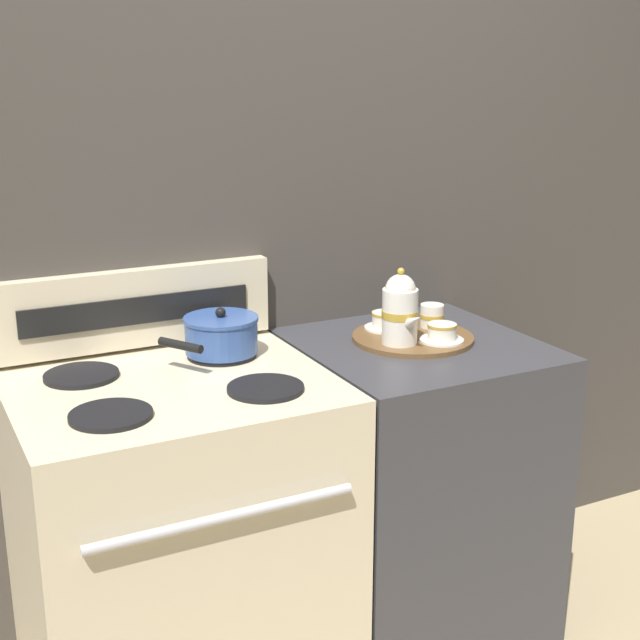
{
  "coord_description": "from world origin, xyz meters",
  "views": [
    {
      "loc": [
        -0.93,
        -1.99,
        1.65
      ],
      "look_at": [
        0.13,
        0.09,
        0.98
      ],
      "focal_mm": 50.0,
      "sensor_mm": 36.0,
      "label": 1
    }
  ],
  "objects_px": {
    "teacup_right": "(442,333)",
    "teapot": "(400,309)",
    "serving_tray": "(413,338)",
    "stove": "(180,546)",
    "saucepan": "(221,334)",
    "creamer_jug": "(432,316)",
    "teacup_left": "(386,321)"
  },
  "relations": [
    {
      "from": "stove",
      "to": "creamer_jug",
      "type": "height_order",
      "value": "creamer_jug"
    },
    {
      "from": "serving_tray",
      "to": "creamer_jug",
      "type": "bearing_deg",
      "value": 27.01
    },
    {
      "from": "teapot",
      "to": "teacup_right",
      "type": "relative_size",
      "value": 1.72
    },
    {
      "from": "teacup_right",
      "to": "teapot",
      "type": "bearing_deg",
      "value": 162.35
    },
    {
      "from": "serving_tray",
      "to": "creamer_jug",
      "type": "xyz_separation_m",
      "value": [
        0.1,
        0.05,
        0.04
      ]
    },
    {
      "from": "teapot",
      "to": "teacup_left",
      "type": "distance_m",
      "value": 0.16
    },
    {
      "from": "creamer_jug",
      "to": "teacup_left",
      "type": "bearing_deg",
      "value": 162.02
    },
    {
      "from": "saucepan",
      "to": "teacup_left",
      "type": "relative_size",
      "value": 2.3
    },
    {
      "from": "teapot",
      "to": "creamer_jug",
      "type": "xyz_separation_m",
      "value": [
        0.17,
        0.09,
        -0.06
      ]
    },
    {
      "from": "creamer_jug",
      "to": "stove",
      "type": "bearing_deg",
      "value": -174.09
    },
    {
      "from": "teacup_right",
      "to": "creamer_jug",
      "type": "height_order",
      "value": "creamer_jug"
    },
    {
      "from": "stove",
      "to": "teacup_left",
      "type": "height_order",
      "value": "teacup_left"
    },
    {
      "from": "stove",
      "to": "teapot",
      "type": "height_order",
      "value": "teapot"
    },
    {
      "from": "teacup_left",
      "to": "teacup_right",
      "type": "xyz_separation_m",
      "value": [
        0.08,
        -0.17,
        0.0
      ]
    },
    {
      "from": "stove",
      "to": "teacup_right",
      "type": "distance_m",
      "value": 0.9
    },
    {
      "from": "teapot",
      "to": "teacup_right",
      "type": "height_order",
      "value": "teapot"
    },
    {
      "from": "saucepan",
      "to": "creamer_jug",
      "type": "xyz_separation_m",
      "value": [
        0.63,
        -0.06,
        -0.01
      ]
    },
    {
      "from": "teapot",
      "to": "teacup_right",
      "type": "distance_m",
      "value": 0.14
    },
    {
      "from": "saucepan",
      "to": "teacup_left",
      "type": "bearing_deg",
      "value": -2.02
    },
    {
      "from": "teacup_left",
      "to": "creamer_jug",
      "type": "distance_m",
      "value": 0.14
    },
    {
      "from": "stove",
      "to": "serving_tray",
      "type": "xyz_separation_m",
      "value": [
        0.72,
        0.04,
        0.45
      ]
    },
    {
      "from": "teacup_right",
      "to": "saucepan",
      "type": "bearing_deg",
      "value": 161.78
    },
    {
      "from": "stove",
      "to": "teapot",
      "type": "xyz_separation_m",
      "value": [
        0.65,
        -0.01,
        0.56
      ]
    },
    {
      "from": "saucepan",
      "to": "teapot",
      "type": "distance_m",
      "value": 0.49
    },
    {
      "from": "saucepan",
      "to": "teapot",
      "type": "xyz_separation_m",
      "value": [
        0.46,
        -0.15,
        0.05
      ]
    },
    {
      "from": "teacup_left",
      "to": "teacup_right",
      "type": "height_order",
      "value": "same"
    },
    {
      "from": "teacup_left",
      "to": "saucepan",
      "type": "bearing_deg",
      "value": 177.98
    },
    {
      "from": "teacup_left",
      "to": "teacup_right",
      "type": "distance_m",
      "value": 0.19
    },
    {
      "from": "serving_tray",
      "to": "teacup_right",
      "type": "height_order",
      "value": "teacup_right"
    },
    {
      "from": "serving_tray",
      "to": "teapot",
      "type": "relative_size",
      "value": 1.62
    },
    {
      "from": "serving_tray",
      "to": "saucepan",
      "type": "bearing_deg",
      "value": 168.48
    },
    {
      "from": "stove",
      "to": "teacup_left",
      "type": "xyz_separation_m",
      "value": [
        0.68,
        0.13,
        0.49
      ]
    }
  ]
}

